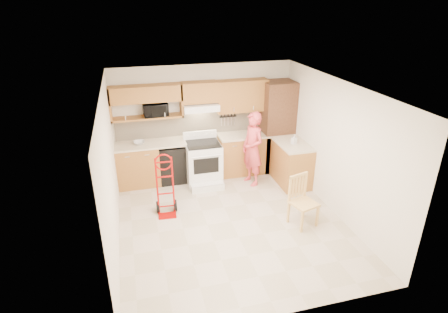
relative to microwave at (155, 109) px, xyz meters
name	(u,v)px	position (x,y,z in m)	size (l,w,h in m)	color
floor	(231,222)	(1.07, -2.08, -1.64)	(4.00, 4.50, 0.02)	beige
ceiling	(232,87)	(1.07, -2.08, 0.88)	(4.00, 4.50, 0.02)	white
wall_back	(204,120)	(1.07, 0.17, -0.38)	(4.00, 0.02, 2.50)	silver
wall_front	(285,237)	(1.07, -4.34, -0.38)	(4.00, 0.02, 2.50)	silver
wall_left	(110,173)	(-0.94, -2.08, -0.38)	(0.02, 4.50, 2.50)	silver
wall_right	(336,148)	(3.08, -2.08, -0.38)	(0.02, 4.50, 2.50)	silver
backsplash	(204,122)	(1.07, 0.15, -0.43)	(3.92, 0.03, 0.55)	beige
lower_cab_left	(138,165)	(-0.48, -0.14, -1.18)	(0.90, 0.60, 0.90)	#A2692C
dishwasher	(173,162)	(0.27, -0.14, -1.20)	(0.60, 0.60, 0.85)	black
lower_cab_right	(242,154)	(1.90, -0.14, -1.18)	(1.14, 0.60, 0.90)	#A2692C
countertop_left	(150,144)	(-0.18, -0.13, -0.71)	(1.50, 0.63, 0.04)	#C5B798
countertop_right	(243,135)	(1.90, -0.13, -0.71)	(1.14, 0.63, 0.04)	#C5B798
cab_return_right	(291,164)	(2.77, -0.94, -1.18)	(0.60, 1.00, 0.90)	#A2692C
countertop_return	(293,144)	(2.77, -0.94, -0.71)	(0.63, 1.00, 0.04)	#C5B798
pantry_tall	(277,127)	(2.72, -0.14, -0.58)	(0.70, 0.60, 2.10)	brown
upper_cab_left	(145,94)	(-0.18, 0.00, 0.35)	(1.50, 0.33, 0.34)	#A2692C
upper_shelf_mw	(148,117)	(-0.18, 0.00, -0.16)	(1.50, 0.33, 0.04)	#A2692C
upper_cab_center	(199,92)	(0.95, 0.00, 0.31)	(0.76, 0.33, 0.44)	#A2692C
upper_cab_right	(242,96)	(1.90, 0.00, 0.17)	(1.14, 0.33, 0.70)	#A2692C
range_hood	(200,107)	(0.95, -0.06, 0.00)	(0.76, 0.46, 0.14)	white
knife_strip	(228,119)	(1.62, 0.12, -0.39)	(0.40, 0.05, 0.29)	black
microwave	(155,109)	(0.00, 0.00, 0.00)	(0.50, 0.34, 0.28)	black
range	(204,160)	(0.91, -0.48, -1.08)	(0.75, 0.98, 1.10)	white
person	(253,149)	(1.93, -0.74, -0.81)	(0.59, 0.39, 1.63)	#D9434A
hand_truck	(165,188)	(-0.04, -1.52, -1.07)	(0.44, 0.41, 1.12)	#A90905
dining_chair	(304,202)	(2.31, -2.50, -1.16)	(0.42, 0.46, 0.94)	#E1B972
soap_bottle	(294,139)	(2.77, -0.97, -0.59)	(0.09, 0.09, 0.20)	white
bowl	(139,143)	(-0.40, -0.13, -0.66)	(0.24, 0.24, 0.06)	white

